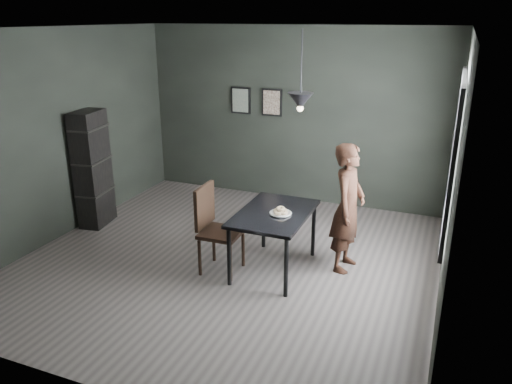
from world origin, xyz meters
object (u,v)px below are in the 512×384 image
at_px(woman, 348,208).
at_px(wood_chair, 214,223).
at_px(white_plate, 280,214).
at_px(pendant_lamp, 300,101).
at_px(shelf_unit, 93,169).
at_px(cafe_table, 274,218).

distance_m(woman, wood_chair, 1.60).
height_order(white_plate, pendant_lamp, pendant_lamp).
relative_size(shelf_unit, pendant_lamp, 1.94).
height_order(cafe_table, wood_chair, wood_chair).
xyz_separation_m(cafe_table, wood_chair, (-0.66, -0.27, -0.07)).
distance_m(white_plate, shelf_unit, 3.04).
bearing_deg(woman, cafe_table, 120.91).
bearing_deg(woman, pendant_lamp, 122.50).
relative_size(woman, wood_chair, 1.47).
relative_size(white_plate, shelf_unit, 0.14).
xyz_separation_m(white_plate, woman, (0.70, 0.41, 0.03)).
xyz_separation_m(cafe_table, woman, (0.79, 0.38, 0.11)).
bearing_deg(wood_chair, white_plate, 15.48).
bearing_deg(white_plate, shelf_unit, 172.37).
bearing_deg(pendant_lamp, woman, 26.99).
relative_size(cafe_table, pendant_lamp, 1.39).
bearing_deg(wood_chair, pendant_lamp, 20.27).
bearing_deg(white_plate, pendant_lamp, 40.26).
xyz_separation_m(white_plate, wood_chair, (-0.75, -0.23, -0.15)).
bearing_deg(shelf_unit, white_plate, -16.93).
bearing_deg(cafe_table, wood_chair, -158.20).
distance_m(cafe_table, wood_chair, 0.72).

